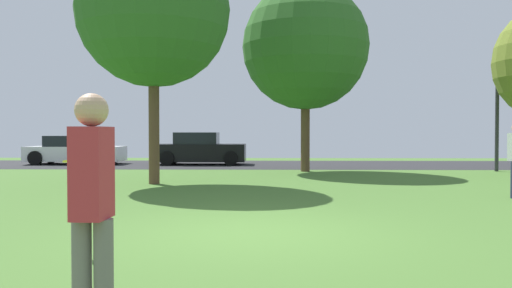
{
  "coord_description": "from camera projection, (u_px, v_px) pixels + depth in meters",
  "views": [
    {
      "loc": [
        0.24,
        -7.58,
        1.49
      ],
      "look_at": [
        0.0,
        3.21,
        1.24
      ],
      "focal_mm": 36.42,
      "sensor_mm": 36.0,
      "label": 1
    }
  ],
  "objects": [
    {
      "name": "ground_plane",
      "position": [
        251.0,
        233.0,
        7.62
      ],
      "size": [
        44.0,
        44.0,
        0.0
      ],
      "primitive_type": "plane",
      "color": "#47702D"
    },
    {
      "name": "person_bystander",
      "position": [
        92.0,
        203.0,
        3.68
      ],
      "size": [
        0.3,
        0.33,
        1.76
      ],
      "rotation": [
        0.0,
        0.0,
        1.52
      ],
      "color": "slate",
      "rests_on": "ground_plane"
    },
    {
      "name": "road_strip",
      "position": [
        262.0,
        165.0,
        23.61
      ],
      "size": [
        44.0,
        6.4,
        0.01
      ],
      "primitive_type": "cube",
      "color": "#28282B",
      "rests_on": "ground_plane"
    },
    {
      "name": "maple_tree_near",
      "position": [
        305.0,
        47.0,
        19.45
      ],
      "size": [
        4.74,
        4.74,
        7.06
      ],
      "color": "brown",
      "rests_on": "ground_plane"
    },
    {
      "name": "parked_car_black",
      "position": [
        200.0,
        150.0,
        23.7
      ],
      "size": [
        4.03,
        1.95,
        1.47
      ],
      "color": "black",
      "rests_on": "ground_plane"
    },
    {
      "name": "street_lamp_post",
      "position": [
        497.0,
        112.0,
        19.56
      ],
      "size": [
        0.14,
        0.14,
        4.5
      ],
      "primitive_type": "cylinder",
      "color": "#2D2D33",
      "rests_on": "ground_plane"
    },
    {
      "name": "frisbee_disc",
      "position": [
        74.0,
        161.0,
        6.51
      ],
      "size": [
        0.38,
        0.38,
        0.05
      ],
      "color": "yellow"
    },
    {
      "name": "oak_tree_center",
      "position": [
        153.0,
        11.0,
        14.75
      ],
      "size": [
        4.37,
        4.37,
        7.13
      ],
      "color": "brown",
      "rests_on": "ground_plane"
    },
    {
      "name": "parked_car_white",
      "position": [
        75.0,
        151.0,
        24.0
      ],
      "size": [
        4.33,
        1.93,
        1.31
      ],
      "color": "white",
      "rests_on": "ground_plane"
    }
  ]
}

